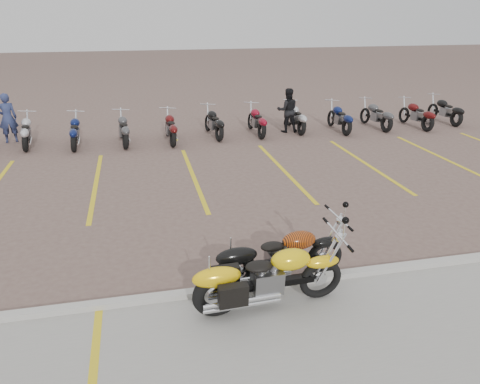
% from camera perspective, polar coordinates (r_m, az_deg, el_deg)
% --- Properties ---
extents(ground, '(100.00, 100.00, 0.00)m').
position_cam_1_polar(ground, '(9.84, -2.66, -5.70)').
color(ground, '#735B52').
rests_on(ground, ground).
extents(curb, '(60.00, 0.18, 0.12)m').
position_cam_1_polar(curb, '(8.11, -0.10, -11.61)').
color(curb, '#ADAAA3').
rests_on(curb, ground).
extents(parking_stripes, '(38.00, 5.50, 0.01)m').
position_cam_1_polar(parking_stripes, '(13.49, -5.70, 1.89)').
color(parking_stripes, gold).
rests_on(parking_stripes, ground).
extents(yellow_cruiser, '(2.48, 0.39, 1.02)m').
position_cam_1_polar(yellow_cruiser, '(7.49, 3.13, -10.63)').
color(yellow_cruiser, black).
rests_on(yellow_cruiser, ground).
extents(flame_cruiser, '(2.35, 0.41, 0.97)m').
position_cam_1_polar(flame_cruiser, '(8.13, 4.63, -8.13)').
color(flame_cruiser, black).
rests_on(flame_cruiser, ground).
extents(person_a, '(0.74, 0.60, 1.77)m').
position_cam_1_polar(person_a, '(18.73, -26.49, 8.08)').
color(person_a, navy).
rests_on(person_a, ground).
extents(person_b, '(0.91, 0.75, 1.69)m').
position_cam_1_polar(person_b, '(18.41, 5.82, 9.88)').
color(person_b, black).
rests_on(person_b, ground).
extents(bg_bike_row, '(20.53, 2.03, 1.10)m').
position_cam_1_polar(bg_bike_row, '(17.60, -3.29, 8.43)').
color(bg_bike_row, black).
rests_on(bg_bike_row, ground).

